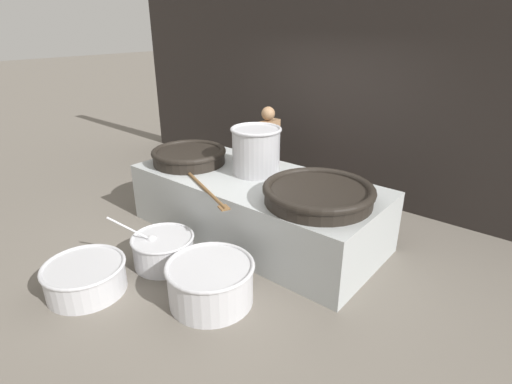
{
  "coord_description": "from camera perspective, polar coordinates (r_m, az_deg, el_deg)",
  "views": [
    {
      "loc": [
        3.01,
        -3.66,
        2.63
      ],
      "look_at": [
        0.0,
        0.0,
        0.59
      ],
      "focal_mm": 28.0,
      "sensor_mm": 36.0,
      "label": 1
    }
  ],
  "objects": [
    {
      "name": "giant_wok_far",
      "position": [
        4.41,
        8.91,
        -0.15
      ],
      "size": [
        1.23,
        1.23,
        0.2
      ],
      "color": "black",
      "rests_on": "hearth_platform"
    },
    {
      "name": "prep_bowl_vegetables",
      "position": [
        4.8,
        -13.09,
        -7.89
      ],
      "size": [
        0.77,
        0.79,
        0.65
      ],
      "color": "silver",
      "rests_on": "ground_plane"
    },
    {
      "name": "prep_bowl_extra",
      "position": [
        4.61,
        -23.2,
        -11.0
      ],
      "size": [
        0.85,
        0.85,
        0.33
      ],
      "color": "silver",
      "rests_on": "ground_plane"
    },
    {
      "name": "prep_bowl_meat",
      "position": [
        4.11,
        -6.5,
        -12.49
      ],
      "size": [
        0.89,
        0.89,
        0.44
      ],
      "color": "silver",
      "rests_on": "ground_plane"
    },
    {
      "name": "back_wall",
      "position": [
        6.53,
        11.8,
        13.88
      ],
      "size": [
        8.88,
        0.24,
        3.25
      ],
      "primitive_type": "cube",
      "color": "#2D2826",
      "rests_on": "ground_plane"
    },
    {
      "name": "giant_wok_near",
      "position": [
        5.67,
        -9.54,
        5.18
      ],
      "size": [
        1.03,
        1.03,
        0.21
      ],
      "color": "black",
      "rests_on": "hearth_platform"
    },
    {
      "name": "cook",
      "position": [
        6.19,
        1.62,
        5.98
      ],
      "size": [
        0.34,
        0.53,
        1.47
      ],
      "rotation": [
        0.0,
        0.0,
        3.14
      ],
      "color": "#9E7551",
      "rests_on": "ground_plane"
    },
    {
      "name": "ground_plane",
      "position": [
        5.42,
        0.0,
        -5.78
      ],
      "size": [
        60.0,
        60.0,
        0.0
      ],
      "primitive_type": "plane",
      "color": "slate"
    },
    {
      "name": "stock_pot",
      "position": [
        5.15,
        0.01,
        6.05
      ],
      "size": [
        0.65,
        0.65,
        0.61
      ],
      "color": "#B7B7BC",
      "rests_on": "hearth_platform"
    },
    {
      "name": "hearth_platform",
      "position": [
        5.24,
        0.0,
        -1.99
      ],
      "size": [
        3.29,
        1.48,
        0.79
      ],
      "color": "#B2B7B7",
      "rests_on": "ground_plane"
    },
    {
      "name": "stirring_paddle",
      "position": [
        4.81,
        -7.63,
        0.79
      ],
      "size": [
        1.44,
        0.67,
        0.04
      ],
      "rotation": [
        0.0,
        0.0,
        -0.4
      ],
      "color": "brown",
      "rests_on": "hearth_platform"
    }
  ]
}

